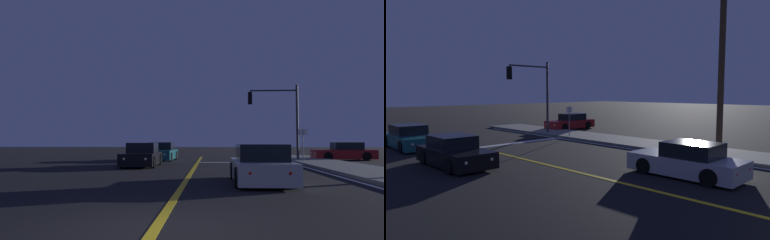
{
  "view_description": "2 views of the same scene",
  "coord_description": "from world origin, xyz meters",
  "views": [
    {
      "loc": [
        0.93,
        -5.8,
        1.46
      ],
      "look_at": [
        -0.14,
        14.38,
        2.6
      ],
      "focal_mm": 34.4,
      "sensor_mm": 36.0,
      "label": 1
    },
    {
      "loc": [
        -9.49,
        0.58,
        3.26
      ],
      "look_at": [
        0.98,
        11.4,
        2.02
      ],
      "focal_mm": 32.01,
      "sensor_mm": 36.0,
      "label": 2
    }
  ],
  "objects": [
    {
      "name": "sidewalk_right",
      "position": [
        7.95,
        10.17,
        0.07
      ],
      "size": [
        3.2,
        36.63,
        0.15
      ],
      "primitive_type": "cube",
      "color": "slate",
      "rests_on": "ground"
    },
    {
      "name": "street_sign_corner",
      "position": [
        6.85,
        18.35,
        1.53
      ],
      "size": [
        0.56,
        0.08,
        2.26
      ],
      "color": "slate",
      "rests_on": "ground"
    },
    {
      "name": "traffic_signal_near_right",
      "position": [
        5.84,
        21.15,
        3.67
      ],
      "size": [
        3.62,
        0.28,
        5.53
      ],
      "rotation": [
        0.0,
        0.0,
        3.14
      ],
      "color": "#38383D",
      "rests_on": "ground"
    },
    {
      "name": "lane_line_center",
      "position": [
        0.0,
        10.17,
        0.01
      ],
      "size": [
        0.2,
        34.59,
        0.01
      ],
      "primitive_type": "cube",
      "color": "gold",
      "rests_on": "ground"
    },
    {
      "name": "lane_line_edge_right",
      "position": [
        6.1,
        10.17,
        0.01
      ],
      "size": [
        0.16,
        34.59,
        0.01
      ],
      "primitive_type": "cube",
      "color": "white",
      "rests_on": "ground"
    },
    {
      "name": "stop_bar",
      "position": [
        3.17,
        18.85,
        0.01
      ],
      "size": [
        6.35,
        0.5,
        0.01
      ],
      "primitive_type": "cube",
      "color": "white",
      "rests_on": "ground"
    },
    {
      "name": "utility_pole_right",
      "position": [
        8.25,
        8.22,
        4.93
      ],
      "size": [
        1.48,
        0.32,
        9.56
      ],
      "color": "#4C3823",
      "rests_on": "ground"
    },
    {
      "name": "car_mid_block_silver",
      "position": [
        2.62,
        7.0,
        0.58
      ],
      "size": [
        1.96,
        4.38,
        1.34
      ],
      "rotation": [
        0.0,
        0.0,
        -0.0
      ],
      "color": "#B2B5BA",
      "rests_on": "ground"
    },
    {
      "name": "car_lead_oncoming_black",
      "position": [
        -3.04,
        15.09,
        0.58
      ],
      "size": [
        1.95,
        4.33,
        1.34
      ],
      "rotation": [
        0.0,
        0.0,
        3.16
      ],
      "color": "black",
      "rests_on": "ground"
    },
    {
      "name": "car_parked_curb_teal",
      "position": [
        -2.79,
        21.64,
        0.58
      ],
      "size": [
        2.03,
        4.75,
        1.34
      ],
      "rotation": [
        0.0,
        0.0,
        3.12
      ],
      "color": "#195960",
      "rests_on": "ground"
    },
    {
      "name": "car_side_waiting_red",
      "position": [
        10.95,
        22.62,
        0.58
      ],
      "size": [
        4.52,
        1.85,
        1.34
      ],
      "rotation": [
        0.0,
        0.0,
        1.57
      ],
      "color": "maroon",
      "rests_on": "ground"
    }
  ]
}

